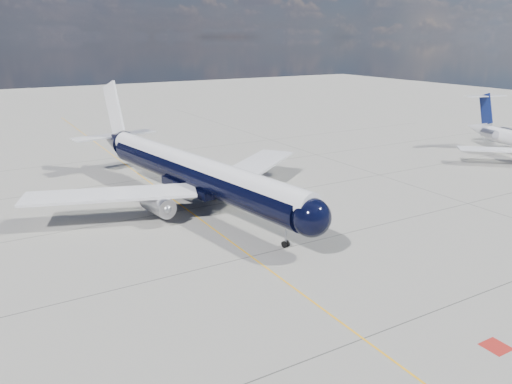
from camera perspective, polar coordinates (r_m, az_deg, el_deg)
ground at (r=62.78m, az=-9.66°, el=-0.68°), size 320.00×320.00×0.00m
taxiway_centerline at (r=58.35m, az=-7.90°, el=-1.99°), size 0.16×160.00×0.01m
red_marking at (r=37.08m, az=25.73°, el=-15.63°), size 1.60×1.60×0.01m
main_airliner at (r=59.13m, az=-7.56°, el=2.46°), size 37.29×45.80×13.27m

